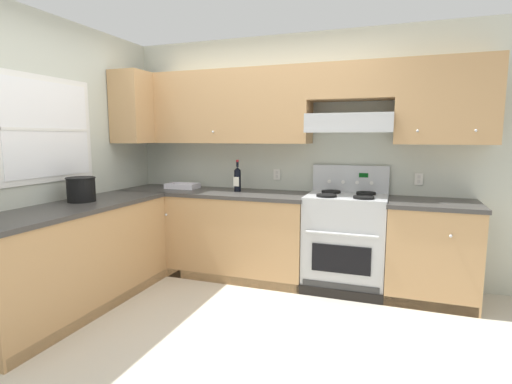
# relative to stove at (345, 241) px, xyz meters

# --- Properties ---
(ground_plane) EXTENTS (7.04, 7.04, 0.00)m
(ground_plane) POSITION_rel_stove_xyz_m (-0.89, -1.25, -0.48)
(ground_plane) COLOR beige
(wall_back) EXTENTS (4.68, 0.57, 2.55)m
(wall_back) POSITION_rel_stove_xyz_m (-0.49, 0.27, 1.00)
(wall_back) COLOR beige
(wall_back) RESTS_ON ground_plane
(wall_left) EXTENTS (0.47, 4.00, 2.55)m
(wall_left) POSITION_rel_stove_xyz_m (-2.48, -1.03, 0.87)
(wall_left) COLOR beige
(wall_left) RESTS_ON ground_plane
(counter_back_run) EXTENTS (3.60, 0.65, 0.91)m
(counter_back_run) POSITION_rel_stove_xyz_m (-0.80, -0.01, -0.03)
(counter_back_run) COLOR tan
(counter_back_run) RESTS_ON ground_plane
(counter_left_run) EXTENTS (0.63, 1.91, 0.91)m
(counter_left_run) POSITION_rel_stove_xyz_m (-2.14, -1.26, -0.03)
(counter_left_run) COLOR tan
(counter_left_run) RESTS_ON ground_plane
(stove) EXTENTS (0.76, 0.62, 1.20)m
(stove) POSITION_rel_stove_xyz_m (0.00, 0.00, 0.00)
(stove) COLOR #B7BABC
(stove) RESTS_ON ground_plane
(wine_bottle) EXTENTS (0.07, 0.07, 0.34)m
(wine_bottle) POSITION_rel_stove_xyz_m (-1.15, 0.04, 0.57)
(wine_bottle) COLOR black
(wine_bottle) RESTS_ON counter_back_run
(bowl) EXTENTS (0.35, 0.22, 0.06)m
(bowl) POSITION_rel_stove_xyz_m (-1.83, 0.06, 0.45)
(bowl) COLOR silver
(bowl) RESTS_ON counter_back_run
(bucket) EXTENTS (0.26, 0.26, 0.22)m
(bucket) POSITION_rel_stove_xyz_m (-2.22, -1.06, 0.55)
(bucket) COLOR black
(bucket) RESTS_ON counter_left_run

